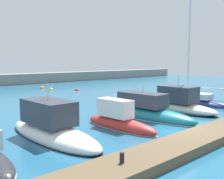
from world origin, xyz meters
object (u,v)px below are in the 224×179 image
at_px(mooring_buoy_orange, 42,88).
at_px(dock_bollard, 122,158).
at_px(mooring_buoy_yellow, 51,90).
at_px(sailboat_navy_sixth, 198,102).
at_px(motorboat_red_third, 118,121).
at_px(mooring_buoy_red, 77,91).
at_px(motorboat_ivory_fifth, 178,103).
at_px(motorboat_teal_fourth, 144,111).
at_px(motorboat_white_second, 51,128).

relative_size(mooring_buoy_orange, dock_bollard, 1.77).
bearing_deg(mooring_buoy_yellow, sailboat_navy_sixth, -77.91).
bearing_deg(motorboat_red_third, mooring_buoy_yellow, -21.67).
distance_m(motorboat_red_third, mooring_buoy_yellow, 26.04).
height_order(mooring_buoy_red, dock_bollard, dock_bollard).
height_order(motorboat_ivory_fifth, mooring_buoy_orange, motorboat_ivory_fifth).
bearing_deg(mooring_buoy_orange, motorboat_teal_fourth, -98.74).
relative_size(mooring_buoy_red, mooring_buoy_yellow, 0.88).
relative_size(motorboat_red_third, sailboat_navy_sixth, 0.41).
relative_size(motorboat_red_third, dock_bollard, 14.61).
distance_m(motorboat_white_second, mooring_buoy_yellow, 26.88).
distance_m(sailboat_navy_sixth, dock_bollard, 19.56).
xyz_separation_m(motorboat_ivory_fifth, sailboat_navy_sixth, (4.84, 0.69, -0.49)).
relative_size(motorboat_ivory_fifth, mooring_buoy_yellow, 11.00).
relative_size(motorboat_red_third, mooring_buoy_orange, 8.27).
bearing_deg(motorboat_red_third, mooring_buoy_red, -30.30).
distance_m(motorboat_red_third, motorboat_ivory_fifth, 8.40).
xyz_separation_m(mooring_buoy_yellow, dock_bollard, (-13.27, -30.29, 0.72)).
relative_size(motorboat_teal_fourth, mooring_buoy_orange, 12.35).
height_order(mooring_buoy_yellow, mooring_buoy_orange, mooring_buoy_orange).
height_order(motorboat_teal_fourth, dock_bollard, motorboat_teal_fourth).
height_order(motorboat_teal_fourth, motorboat_ivory_fifth, motorboat_ivory_fifth).
relative_size(motorboat_white_second, dock_bollard, 20.64).
bearing_deg(mooring_buoy_yellow, mooring_buoy_orange, 91.15).
height_order(motorboat_red_third, dock_bollard, motorboat_red_third).
relative_size(motorboat_red_third, motorboat_teal_fourth, 0.67).
bearing_deg(motorboat_ivory_fifth, motorboat_teal_fourth, 83.72).
height_order(motorboat_white_second, motorboat_red_third, motorboat_white_second).
distance_m(motorboat_teal_fourth, motorboat_ivory_fifth, 4.33).
height_order(motorboat_white_second, dock_bollard, motorboat_white_second).
bearing_deg(sailboat_navy_sixth, motorboat_teal_fourth, 85.52).
bearing_deg(dock_bollard, motorboat_white_second, 86.88).
distance_m(motorboat_white_second, dock_bollard, 6.73).
bearing_deg(motorboat_red_third, motorboat_ivory_fifth, -88.39).
relative_size(mooring_buoy_yellow, mooring_buoy_orange, 0.91).
height_order(motorboat_white_second, mooring_buoy_yellow, motorboat_white_second).
height_order(mooring_buoy_yellow, dock_bollard, dock_bollard).
bearing_deg(mooring_buoy_orange, mooring_buoy_red, -67.84).
bearing_deg(motorboat_ivory_fifth, mooring_buoy_orange, -0.30).
bearing_deg(motorboat_teal_fourth, motorboat_ivory_fifth, -100.11).
bearing_deg(motorboat_white_second, mooring_buoy_orange, -27.95).
height_order(motorboat_ivory_fifth, mooring_buoy_red, motorboat_ivory_fifth).
bearing_deg(motorboat_teal_fourth, mooring_buoy_yellow, -14.58).
bearing_deg(motorboat_teal_fourth, motorboat_red_third, 101.01).
bearing_deg(mooring_buoy_orange, sailboat_navy_sixth, -79.15).
relative_size(motorboat_ivory_fifth, mooring_buoy_red, 12.49).
distance_m(motorboat_teal_fourth, dock_bollard, 11.32).
xyz_separation_m(mooring_buoy_orange, dock_bollard, (-13.21, -33.36, 0.72)).
height_order(motorboat_red_third, motorboat_ivory_fifth, motorboat_ivory_fifth).
height_order(motorboat_teal_fourth, mooring_buoy_yellow, motorboat_teal_fourth).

